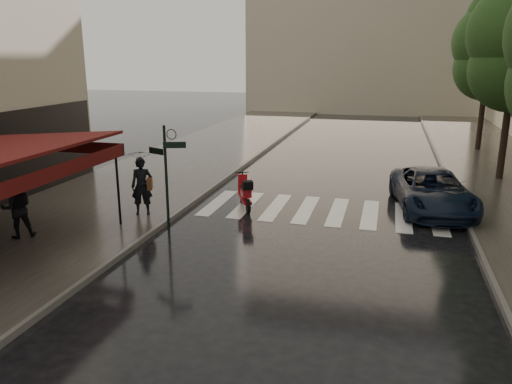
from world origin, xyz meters
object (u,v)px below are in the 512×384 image
at_px(pedestrian_with_umbrella, 140,162).
at_px(pedestrian_terrace, 17,208).
at_px(parked_car, 432,191).
at_px(scooter, 245,193).

xyz_separation_m(pedestrian_with_umbrella, pedestrian_terrace, (-2.34, -2.79, -0.84)).
xyz_separation_m(pedestrian_with_umbrella, parked_car, (8.93, 3.20, -1.14)).
bearing_deg(scooter, pedestrian_with_umbrella, -173.39).
relative_size(pedestrian_terrace, scooter, 1.07).
xyz_separation_m(pedestrian_with_umbrella, scooter, (2.86, 1.81, -1.28)).
xyz_separation_m(pedestrian_terrace, scooter, (5.19, 4.60, -0.44)).
distance_m(pedestrian_terrace, parked_car, 12.76).
distance_m(pedestrian_with_umbrella, scooter, 3.62).
height_order(pedestrian_with_umbrella, scooter, pedestrian_with_umbrella).
xyz_separation_m(pedestrian_terrace, parked_car, (11.26, 5.99, -0.29)).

